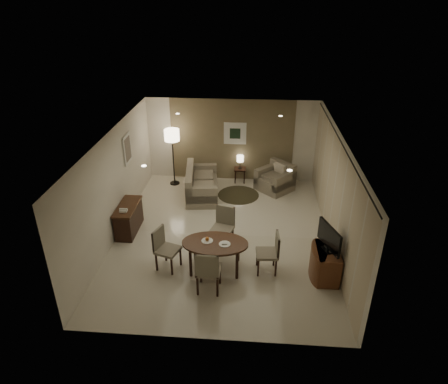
# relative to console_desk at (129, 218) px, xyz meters

# --- Properties ---
(room_shell) EXTENTS (5.50, 7.00, 2.70)m
(room_shell) POSITION_rel_console_desk_xyz_m (2.49, 0.40, 0.98)
(room_shell) COLOR beige
(room_shell) RESTS_ON ground
(taupe_accent) EXTENTS (3.96, 0.03, 2.70)m
(taupe_accent) POSITION_rel_console_desk_xyz_m (2.49, 3.48, 0.98)
(taupe_accent) COLOR #7A684C
(taupe_accent) RESTS_ON wall_back
(curtain_wall) EXTENTS (0.08, 6.70, 2.58)m
(curtain_wall) POSITION_rel_console_desk_xyz_m (5.17, 0.00, 0.95)
(curtain_wall) COLOR beige
(curtain_wall) RESTS_ON wall_right
(curtain_rod) EXTENTS (0.03, 6.80, 0.03)m
(curtain_rod) POSITION_rel_console_desk_xyz_m (5.17, 0.00, 2.27)
(curtain_rod) COLOR black
(curtain_rod) RESTS_ON wall_right
(art_back_frame) EXTENTS (0.72, 0.03, 0.72)m
(art_back_frame) POSITION_rel_console_desk_xyz_m (2.59, 3.46, 1.23)
(art_back_frame) COLOR silver
(art_back_frame) RESTS_ON wall_back
(art_back_canvas) EXTENTS (0.34, 0.01, 0.34)m
(art_back_canvas) POSITION_rel_console_desk_xyz_m (2.59, 3.44, 1.23)
(art_back_canvas) COLOR black
(art_back_canvas) RESTS_ON wall_back
(art_left_frame) EXTENTS (0.03, 0.60, 0.80)m
(art_left_frame) POSITION_rel_console_desk_xyz_m (-0.23, 1.20, 1.48)
(art_left_frame) COLOR silver
(art_left_frame) RESTS_ON wall_left
(art_left_canvas) EXTENTS (0.01, 0.46, 0.64)m
(art_left_canvas) POSITION_rel_console_desk_xyz_m (-0.21, 1.20, 1.48)
(art_left_canvas) COLOR gray
(art_left_canvas) RESTS_ON wall_left
(downlight_nl) EXTENTS (0.10, 0.10, 0.01)m
(downlight_nl) POSITION_rel_console_desk_xyz_m (1.09, -1.80, 2.31)
(downlight_nl) COLOR white
(downlight_nl) RESTS_ON ceiling
(downlight_nr) EXTENTS (0.10, 0.10, 0.01)m
(downlight_nr) POSITION_rel_console_desk_xyz_m (3.89, -1.80, 2.31)
(downlight_nr) COLOR white
(downlight_nr) RESTS_ON ceiling
(downlight_fl) EXTENTS (0.10, 0.10, 0.01)m
(downlight_fl) POSITION_rel_console_desk_xyz_m (1.09, 1.80, 2.31)
(downlight_fl) COLOR white
(downlight_fl) RESTS_ON ceiling
(downlight_fr) EXTENTS (0.10, 0.10, 0.01)m
(downlight_fr) POSITION_rel_console_desk_xyz_m (3.89, 1.80, 2.31)
(downlight_fr) COLOR white
(downlight_fr) RESTS_ON ceiling
(console_desk) EXTENTS (0.48, 1.20, 0.75)m
(console_desk) POSITION_rel_console_desk_xyz_m (0.00, 0.00, 0.00)
(console_desk) COLOR #452916
(console_desk) RESTS_ON floor
(telephone) EXTENTS (0.20, 0.14, 0.09)m
(telephone) POSITION_rel_console_desk_xyz_m (0.00, -0.30, 0.43)
(telephone) COLOR white
(telephone) RESTS_ON console_desk
(tv_cabinet) EXTENTS (0.48, 0.90, 0.70)m
(tv_cabinet) POSITION_rel_console_desk_xyz_m (4.89, -1.50, -0.03)
(tv_cabinet) COLOR brown
(tv_cabinet) RESTS_ON floor
(flat_tv) EXTENTS (0.36, 0.85, 0.60)m
(flat_tv) POSITION_rel_console_desk_xyz_m (4.87, -1.50, 0.65)
(flat_tv) COLOR black
(flat_tv) RESTS_ON tv_cabinet
(dining_table) EXTENTS (1.49, 0.93, 0.70)m
(dining_table) POSITION_rel_console_desk_xyz_m (2.41, -1.41, -0.03)
(dining_table) COLOR #452916
(dining_table) RESTS_ON floor
(chair_near) EXTENTS (0.52, 0.52, 1.04)m
(chair_near) POSITION_rel_console_desk_xyz_m (2.35, -2.13, 0.14)
(chair_near) COLOR gray
(chair_near) RESTS_ON floor
(chair_far) EXTENTS (0.63, 0.63, 1.04)m
(chair_far) POSITION_rel_console_desk_xyz_m (2.50, -0.56, 0.15)
(chair_far) COLOR gray
(chair_far) RESTS_ON floor
(chair_left) EXTENTS (0.61, 0.61, 0.99)m
(chair_left) POSITION_rel_console_desk_xyz_m (1.35, -1.47, 0.12)
(chair_left) COLOR gray
(chair_left) RESTS_ON floor
(chair_right) EXTENTS (0.50, 0.50, 0.97)m
(chair_right) POSITION_rel_console_desk_xyz_m (3.57, -1.41, 0.11)
(chair_right) COLOR gray
(chair_right) RESTS_ON floor
(plate_a) EXTENTS (0.26, 0.26, 0.02)m
(plate_a) POSITION_rel_console_desk_xyz_m (2.23, -1.36, 0.33)
(plate_a) COLOR white
(plate_a) RESTS_ON dining_table
(plate_b) EXTENTS (0.26, 0.26, 0.02)m
(plate_b) POSITION_rel_console_desk_xyz_m (2.63, -1.46, 0.33)
(plate_b) COLOR white
(plate_b) RESTS_ON dining_table
(fruit_apple) EXTENTS (0.09, 0.09, 0.09)m
(fruit_apple) POSITION_rel_console_desk_xyz_m (2.23, -1.36, 0.38)
(fruit_apple) COLOR #B75714
(fruit_apple) RESTS_ON plate_a
(napkin) EXTENTS (0.12, 0.08, 0.03)m
(napkin) POSITION_rel_console_desk_xyz_m (2.63, -1.46, 0.35)
(napkin) COLOR white
(napkin) RESTS_ON plate_b
(round_rug) EXTENTS (1.27, 1.27, 0.01)m
(round_rug) POSITION_rel_console_desk_xyz_m (2.78, 2.27, -0.37)
(round_rug) COLOR #3B3321
(round_rug) RESTS_ON floor
(sofa) EXTENTS (1.95, 1.13, 0.87)m
(sofa) POSITION_rel_console_desk_xyz_m (1.65, 2.18, 0.06)
(sofa) COLOR gray
(sofa) RESTS_ON floor
(armchair) EXTENTS (1.34, 1.34, 0.86)m
(armchair) POSITION_rel_console_desk_xyz_m (3.90, 2.73, 0.06)
(armchair) COLOR gray
(armchair) RESTS_ON floor
(side_table) EXTENTS (0.37, 0.37, 0.47)m
(side_table) POSITION_rel_console_desk_xyz_m (2.78, 3.25, -0.14)
(side_table) COLOR black
(side_table) RESTS_ON floor
(table_lamp) EXTENTS (0.22, 0.22, 0.50)m
(table_lamp) POSITION_rel_console_desk_xyz_m (2.78, 3.25, 0.35)
(table_lamp) COLOR #FFEAC1
(table_lamp) RESTS_ON side_table
(floor_lamp) EXTENTS (0.47, 0.47, 1.85)m
(floor_lamp) POSITION_rel_console_desk_xyz_m (0.65, 2.93, 0.55)
(floor_lamp) COLOR #FFE5B7
(floor_lamp) RESTS_ON floor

